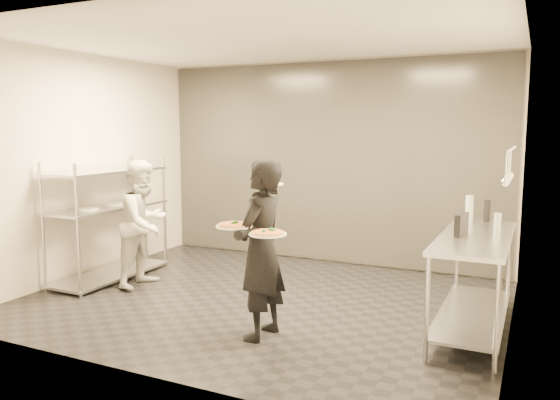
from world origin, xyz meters
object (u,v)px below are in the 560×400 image
at_px(prep_counter, 474,267).
at_px(bottle_green, 469,209).
at_px(pass_rack, 108,218).
at_px(bottle_dark, 487,211).
at_px(pizza_plate_far, 268,233).
at_px(salad_plate, 267,182).
at_px(chef, 144,223).
at_px(pos_monitor, 461,224).
at_px(bottle_clear, 497,224).
at_px(waiter, 261,250).
at_px(pizza_plate_near, 234,225).

height_order(prep_counter, bottle_green, bottle_green).
relative_size(pass_rack, bottle_dark, 7.17).
relative_size(pizza_plate_far, bottle_dark, 1.41).
height_order(prep_counter, salad_plate, salad_plate).
bearing_deg(prep_counter, bottle_dark, 88.30).
distance_m(chef, pizza_plate_far, 2.51).
bearing_deg(pizza_plate_far, pos_monitor, 38.94).
relative_size(chef, pos_monitor, 5.51).
bearing_deg(bottle_clear, waiter, -152.71).
xyz_separation_m(bottle_green, bottle_dark, (0.16, 0.14, -0.03)).
bearing_deg(bottle_green, prep_counter, -78.40).
bearing_deg(prep_counter, chef, -179.17).
height_order(prep_counter, pizza_plate_near, pizza_plate_near).
bearing_deg(prep_counter, waiter, -151.61).
distance_m(chef, bottle_clear, 3.91).
distance_m(pizza_plate_far, bottle_green, 2.30).
height_order(pass_rack, prep_counter, pass_rack).
xyz_separation_m(pass_rack, prep_counter, (4.33, 0.00, -0.14)).
distance_m(pass_rack, salad_plate, 2.66).
height_order(chef, pos_monitor, chef).
bearing_deg(bottle_clear, pos_monitor, -158.94).
height_order(chef, pizza_plate_near, chef).
bearing_deg(bottle_dark, prep_counter, -91.70).
distance_m(waiter, bottle_clear, 2.13).
height_order(pass_rack, bottle_green, pass_rack).
distance_m(waiter, bottle_dark, 2.45).
height_order(pass_rack, waiter, waiter).
height_order(salad_plate, bottle_dark, salad_plate).
bearing_deg(pos_monitor, pizza_plate_far, -132.42).
bearing_deg(salad_plate, waiter, -72.86).
bearing_deg(salad_plate, pizza_plate_near, -94.23).
xyz_separation_m(pass_rack, pizza_plate_far, (2.82, -1.19, 0.25)).
bearing_deg(pos_monitor, pizza_plate_near, -139.11).
bearing_deg(bottle_clear, salad_plate, -161.72).
xyz_separation_m(salad_plate, bottle_green, (1.67, 1.26, -0.32)).
bearing_deg(pizza_plate_far, bottle_clear, 36.29).
relative_size(salad_plate, bottle_green, 1.10).
xyz_separation_m(salad_plate, bottle_dark, (1.83, 1.40, -0.34)).
bearing_deg(waiter, bottle_green, 138.50).
xyz_separation_m(bottle_clear, bottle_dark, (-0.15, 0.75, 0.01)).
bearing_deg(bottle_green, pizza_plate_near, -133.40).
bearing_deg(prep_counter, pos_monitor, -151.45).
height_order(pizza_plate_near, pizza_plate_far, pizza_plate_near).
xyz_separation_m(pos_monitor, bottle_green, (-0.01, 0.72, 0.04)).
bearing_deg(pass_rack, bottle_green, 8.91).
height_order(prep_counter, pizza_plate_far, pizza_plate_far).
bearing_deg(bottle_clear, prep_counter, -164.62).
relative_size(chef, pizza_plate_far, 4.78).
bearing_deg(chef, bottle_dark, -77.69).
relative_size(waiter, chef, 1.07).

